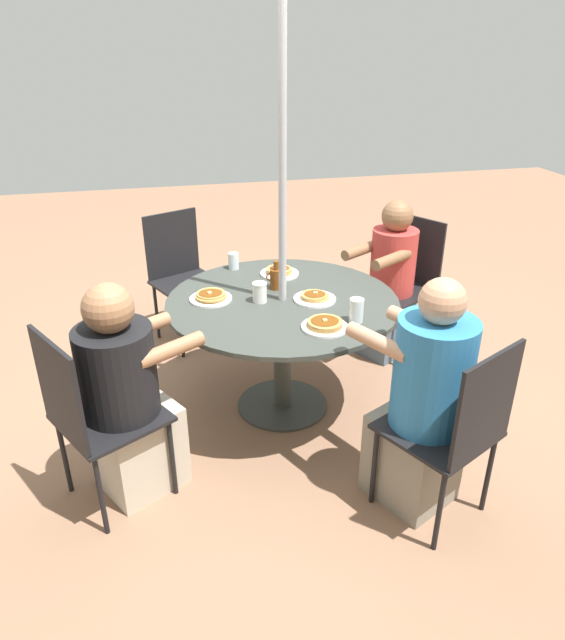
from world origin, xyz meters
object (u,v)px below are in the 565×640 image
pancake_plate_d (325,325)px  drinking_glass_b (356,310)px  diner_north (128,400)px  drinking_glass_a (234,261)px  diner_east (423,406)px  diner_south (389,285)px  pancake_plate_b (279,272)px  pancake_plate_a (211,297)px  patio_table (282,318)px  syrup_bottle (276,278)px  pancake_plate_c (315,298)px  coffee_cup (260,292)px  patio_chair_north (91,412)px  patio_chair_west (182,270)px  patio_chair_east (457,425)px  patio_chair_south (405,276)px

pancake_plate_d → drinking_glass_b: drinking_glass_b is taller
diner_north → drinking_glass_a: (-0.67, -1.03, 0.26)m
diner_east → pancake_plate_d: 0.62m
diner_east → diner_south: 1.45m
pancake_plate_b → pancake_plate_d: (-0.06, 0.76, 0.00)m
pancake_plate_a → patio_table: bearing=167.6°
pancake_plate_a → syrup_bottle: 0.40m
syrup_bottle → pancake_plate_c: bearing=129.7°
syrup_bottle → coffee_cup: syrup_bottle is taller
diner_north → drinking_glass_b: 1.20m
patio_chair_north → patio_chair_west: 1.73m
patio_chair_east → diner_south: bearing=51.3°
diner_north → pancake_plate_c: (-1.03, -0.45, 0.22)m
diner_east → pancake_plate_d: diner_east is taller
coffee_cup → patio_chair_north: bearing=33.6°
patio_chair_east → patio_table: bearing=90.0°
patio_chair_north → pancake_plate_a: (-0.63, -0.67, 0.20)m
pancake_plate_a → coffee_cup: coffee_cup is taller
patio_chair_north → diner_east: diner_east is taller
pancake_plate_a → pancake_plate_c: 0.58m
coffee_cup → drinking_glass_a: (0.06, -0.53, -0.00)m
coffee_cup → drinking_glass_a: bearing=-83.3°
diner_north → pancake_plate_a: size_ratio=4.64×
pancake_plate_c → syrup_bottle: 0.27m
coffee_cup → diner_south: bearing=-153.2°
patio_chair_north → drinking_glass_b: patio_chair_north is taller
pancake_plate_a → pancake_plate_c: (-0.56, 0.13, -0.00)m
syrup_bottle → patio_chair_east: bearing=113.3°
patio_chair_south → coffee_cup: 1.31m
patio_chair_west → pancake_plate_b: bearing=103.9°
diner_south → patio_chair_north: bearing=90.0°
diner_north → pancake_plate_d: (-0.98, -0.11, 0.23)m
pancake_plate_d → coffee_cup: (0.25, -0.39, 0.04)m
patio_chair_east → pancake_plate_c: patio_chair_east is taller
diner_south → patio_chair_west: 1.47m
diner_south → pancake_plate_c: (0.69, 0.55, 0.22)m
coffee_cup → pancake_plate_b: bearing=-118.0°
patio_chair_north → patio_chair_west: size_ratio=1.00×
patio_table → patio_chair_south: patio_chair_south is taller
drinking_glass_a → pancake_plate_d: bearing=108.9°
coffee_cup → diner_north: bearing=34.3°
syrup_bottle → patio_chair_north: bearing=36.3°
patio_chair_south → drinking_glass_b: (0.71, 0.94, 0.25)m
diner_east → drinking_glass_a: (0.63, -1.42, 0.23)m
coffee_cup → diner_east: bearing=122.7°
patio_table → coffee_cup: 0.21m
diner_north → pancake_plate_b: diner_north is taller
patio_table → drinking_glass_b: drinking_glass_b is taller
diner_east → patio_chair_west: bearing=89.2°
diner_east → patio_chair_south: size_ratio=1.25×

